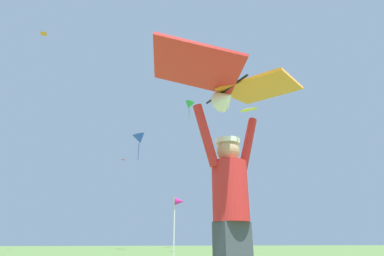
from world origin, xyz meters
name	(u,v)px	position (x,y,z in m)	size (l,w,h in m)	color
kite_flyer_person	(231,208)	(-0.16, -0.27, 0.94)	(0.80, 0.43, 1.92)	#424751
held_stunt_kite	(230,83)	(-0.13, -0.35, 2.23)	(1.84, 1.24, 0.41)	black
distant_kite_blue_high_left	(139,139)	(-0.30, 25.79, 10.51)	(1.71, 1.70, 2.97)	blue
distant_kite_yellow_high_right	(248,109)	(5.11, 10.76, 7.53)	(1.06, 1.03, 0.44)	yellow
distant_kite_orange_low_left	(44,33)	(-10.56, 23.67, 20.24)	(0.84, 0.84, 0.12)	orange
distant_kite_red_far_center	(123,160)	(-1.91, 33.15, 10.18)	(0.62, 0.62, 0.08)	red
distant_kite_red_mid_left	(198,78)	(3.56, 16.14, 12.44)	(0.67, 0.71, 0.33)	red
distant_kite_green_overhead_distant	(189,105)	(6.24, 32.25, 18.04)	(1.84, 1.83, 2.91)	green
marker_flag	(178,206)	(0.42, 5.93, 1.66)	(0.30, 0.24, 1.91)	silver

